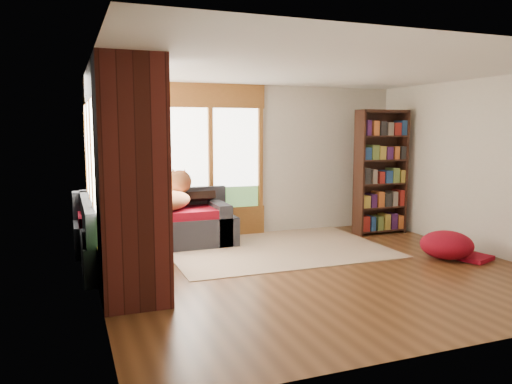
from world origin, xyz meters
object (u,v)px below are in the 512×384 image
object	(u,v)px
area_rug	(274,248)
bookshelf	(381,172)
dog_brindle	(147,210)
pouf	(447,244)
brick_chimney	(132,182)
sectional_sofa	(147,234)
dog_tan	(170,197)

from	to	relation	value
area_rug	bookshelf	distance (m)	2.46
area_rug	dog_brindle	size ratio (longest dim) A/B	3.75
bookshelf	pouf	size ratio (longest dim) A/B	2.95
brick_chimney	pouf	world-z (taller)	brick_chimney
brick_chimney	bookshelf	world-z (taller)	brick_chimney
brick_chimney	area_rug	size ratio (longest dim) A/B	0.79
area_rug	bookshelf	bearing A→B (deg)	9.28
brick_chimney	area_rug	distance (m)	3.19
sectional_sofa	dog_tan	xyz separation A→B (m)	(0.40, 0.25, 0.50)
sectional_sofa	dog_brindle	xyz separation A→B (m)	(-0.09, -0.57, 0.46)
brick_chimney	dog_tan	xyz separation A→B (m)	(0.84, 2.30, -0.50)
area_rug	bookshelf	size ratio (longest dim) A/B	1.52
area_rug	bookshelf	xyz separation A→B (m)	(2.18, 0.36, 1.08)
brick_chimney	bookshelf	xyz separation A→B (m)	(4.54, 2.08, -0.21)
dog_tan	dog_brindle	size ratio (longest dim) A/B	1.23
brick_chimney	sectional_sofa	xyz separation A→B (m)	(0.45, 2.05, -1.00)
brick_chimney	dog_brindle	distance (m)	1.61
bookshelf	dog_tan	xyz separation A→B (m)	(-3.70, 0.22, -0.29)
bookshelf	dog_tan	distance (m)	3.72
sectional_sofa	bookshelf	xyz separation A→B (m)	(4.09, 0.03, 0.79)
dog_brindle	sectional_sofa	bearing A→B (deg)	-1.20
sectional_sofa	area_rug	bearing A→B (deg)	-12.41
brick_chimney	pouf	size ratio (longest dim) A/B	3.52
brick_chimney	dog_tan	size ratio (longest dim) A/B	2.41
brick_chimney	area_rug	bearing A→B (deg)	36.16
dog_tan	dog_brindle	bearing A→B (deg)	-160.37
sectional_sofa	bookshelf	size ratio (longest dim) A/B	1.01
area_rug	dog_brindle	bearing A→B (deg)	-173.01
bookshelf	dog_brindle	world-z (taller)	bookshelf
brick_chimney	pouf	bearing A→B (deg)	3.21
bookshelf	pouf	xyz separation A→B (m)	(-0.13, -1.83, -0.88)
dog_tan	sectional_sofa	bearing A→B (deg)	172.53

